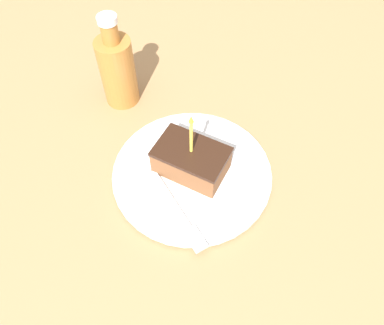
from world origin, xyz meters
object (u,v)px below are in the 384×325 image
bottle (117,69)px  fork (180,214)px  plate (192,173)px  cake_slice (191,160)px

bottle → fork: bearing=-128.8°
fork → bottle: bearing=51.2°
plate → bottle: size_ratio=1.47×
fork → bottle: (0.20, 0.25, 0.06)m
plate → bottle: (0.11, 0.23, 0.07)m
plate → cake_slice: 0.04m
cake_slice → bottle: bottle is taller
bottle → plate: bearing=-116.1°
plate → bottle: bottle is taller
fork → cake_slice: bearing=15.6°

